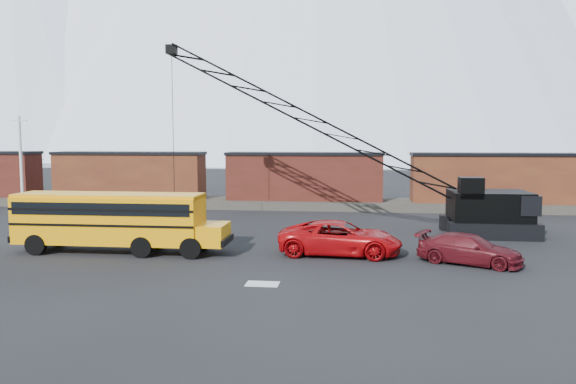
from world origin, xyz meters
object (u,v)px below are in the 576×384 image
object	(u,v)px
maroon_suv	(469,249)
crawler_crane	(340,135)
school_bus	(116,219)
red_pickup	(340,238)

from	to	relation	value
maroon_suv	crawler_crane	world-z (taller)	crawler_crane
school_bus	maroon_suv	world-z (taller)	school_bus
school_bus	maroon_suv	size ratio (longest dim) A/B	2.32
red_pickup	crawler_crane	bearing A→B (deg)	5.47
school_bus	crawler_crane	world-z (taller)	crawler_crane
red_pickup	maroon_suv	distance (m)	6.51
red_pickup	maroon_suv	world-z (taller)	red_pickup
school_bus	maroon_suv	distance (m)	18.40
red_pickup	maroon_suv	xyz separation A→B (m)	(6.35, -1.42, -0.17)
school_bus	maroon_suv	bearing A→B (deg)	-1.94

